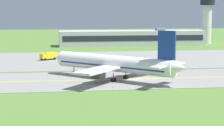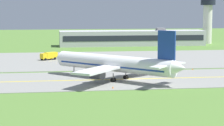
{
  "view_description": "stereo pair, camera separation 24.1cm",
  "coord_description": "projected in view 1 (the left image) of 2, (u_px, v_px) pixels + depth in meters",
  "views": [
    {
      "loc": [
        -20.57,
        -105.14,
        17.86
      ],
      "look_at": [
        -5.46,
        1.59,
        4.0
      ],
      "focal_mm": 69.69,
      "sensor_mm": 36.0,
      "label": 1
    },
    {
      "loc": [
        -20.33,
        -105.18,
        17.86
      ],
      "look_at": [
        -5.46,
        1.59,
        4.0
      ],
      "focal_mm": 69.69,
      "sensor_mm": 36.0,
      "label": 2
    }
  ],
  "objects": [
    {
      "name": "service_truck_baggage",
      "position": [
        49.0,
        56.0,
        147.67
      ],
      "size": [
        6.09,
        5.12,
        2.6
      ],
      "color": "yellow",
      "rests_on": "ground"
    },
    {
      "name": "taxiway_centreline",
      "position": [
        135.0,
        79.0,
        108.38
      ],
      "size": [
        220.0,
        0.6,
        0.01
      ],
      "primitive_type": "cube",
      "color": "yellow",
      "rests_on": "taxiway_strip"
    },
    {
      "name": "ground_plane",
      "position": [
        135.0,
        79.0,
        108.39
      ],
      "size": [
        500.0,
        500.0,
        0.0
      ],
      "primitive_type": "plane",
      "color": "#517A33"
    },
    {
      "name": "apron_pad",
      "position": [
        140.0,
        59.0,
        151.02
      ],
      "size": [
        140.0,
        52.0,
        0.1
      ],
      "primitive_type": "cube",
      "color": "gray",
      "rests_on": "ground"
    },
    {
      "name": "traffic_cone_mid_edge",
      "position": [
        193.0,
        69.0,
        124.26
      ],
      "size": [
        0.44,
        0.44,
        0.6
      ],
      "primitive_type": "cone",
      "color": "orange",
      "rests_on": "ground"
    },
    {
      "name": "taxiway_strip",
      "position": [
        135.0,
        79.0,
        108.39
      ],
      "size": [
        240.0,
        28.0,
        0.1
      ],
      "primitive_type": "cube",
      "color": "gray",
      "rests_on": "ground"
    },
    {
      "name": "traffic_cone_near_edge",
      "position": [
        113.0,
        87.0,
        95.79
      ],
      "size": [
        0.44,
        0.44,
        0.6
      ],
      "primitive_type": "cone",
      "color": "orange",
      "rests_on": "ground"
    },
    {
      "name": "airplane_lead",
      "position": [
        115.0,
        64.0,
        106.41
      ],
      "size": [
        31.16,
        31.3,
        12.7
      ],
      "color": "white",
      "rests_on": "ground"
    },
    {
      "name": "terminal_building",
      "position": [
        132.0,
        38.0,
        203.6
      ],
      "size": [
        67.84,
        12.3,
        8.21
      ],
      "color": "#B2B2B7",
      "rests_on": "ground"
    },
    {
      "name": "control_tower",
      "position": [
        207.0,
        14.0,
        213.43
      ],
      "size": [
        7.6,
        7.6,
        23.93
      ],
      "color": "silver",
      "rests_on": "ground"
    }
  ]
}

